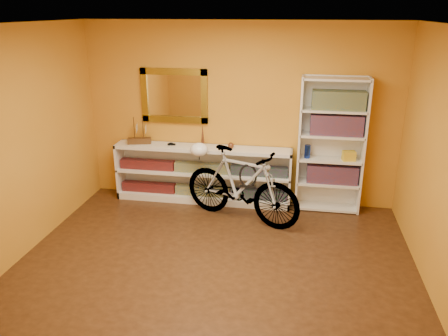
% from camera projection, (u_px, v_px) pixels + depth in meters
% --- Properties ---
extents(floor, '(4.50, 4.00, 0.01)m').
position_uv_depth(floor, '(213.00, 269.00, 4.95)').
color(floor, '#311B0D').
rests_on(floor, ground).
extents(ceiling, '(4.50, 4.00, 0.01)m').
position_uv_depth(ceiling, '(211.00, 24.00, 4.06)').
color(ceiling, silver).
rests_on(ceiling, ground).
extents(back_wall, '(4.50, 0.01, 2.60)m').
position_uv_depth(back_wall, '(239.00, 115.00, 6.36)').
color(back_wall, '#BE781C').
rests_on(back_wall, ground).
extents(left_wall, '(0.01, 4.00, 2.60)m').
position_uv_depth(left_wall, '(11.00, 148.00, 4.86)').
color(left_wall, '#BE781C').
rests_on(left_wall, ground).
extents(right_wall, '(0.01, 4.00, 2.60)m').
position_uv_depth(right_wall, '(448.00, 172.00, 4.14)').
color(right_wall, '#BE781C').
rests_on(right_wall, ground).
extents(gilt_mirror, '(0.98, 0.06, 0.78)m').
position_uv_depth(gilt_mirror, '(174.00, 96.00, 6.39)').
color(gilt_mirror, olive).
rests_on(gilt_mirror, back_wall).
extents(wall_socket, '(0.09, 0.02, 0.09)m').
position_uv_depth(wall_socket, '(299.00, 187.00, 6.55)').
color(wall_socket, silver).
rests_on(wall_socket, back_wall).
extents(console_unit, '(2.60, 0.35, 0.85)m').
position_uv_depth(console_unit, '(203.00, 174.00, 6.56)').
color(console_unit, silver).
rests_on(console_unit, floor).
extents(cd_row_lower, '(2.50, 0.13, 0.14)m').
position_uv_depth(cd_row_lower, '(203.00, 191.00, 6.63)').
color(cd_row_lower, black).
rests_on(cd_row_lower, console_unit).
extents(cd_row_upper, '(2.50, 0.13, 0.14)m').
position_uv_depth(cd_row_upper, '(202.00, 168.00, 6.51)').
color(cd_row_upper, navy).
rests_on(cd_row_upper, console_unit).
extents(model_ship, '(0.36, 0.21, 0.41)m').
position_uv_depth(model_ship, '(139.00, 130.00, 6.50)').
color(model_ship, '#3E2611').
rests_on(model_ship, console_unit).
extents(toy_car, '(0.00, 0.00, 0.00)m').
position_uv_depth(toy_car, '(172.00, 145.00, 6.49)').
color(toy_car, black).
rests_on(toy_car, console_unit).
extents(bronze_ornament, '(0.06, 0.06, 0.34)m').
position_uv_depth(bronze_ornament, '(203.00, 135.00, 6.36)').
color(bronze_ornament, brown).
rests_on(bronze_ornament, console_unit).
extents(decorative_orb, '(0.08, 0.08, 0.08)m').
position_uv_depth(decorative_orb, '(231.00, 145.00, 6.34)').
color(decorative_orb, brown).
rests_on(decorative_orb, console_unit).
extents(bookcase, '(0.90, 0.30, 1.90)m').
position_uv_depth(bookcase, '(331.00, 146.00, 6.12)').
color(bookcase, silver).
rests_on(bookcase, floor).
extents(book_row_a, '(0.70, 0.22, 0.26)m').
position_uv_depth(book_row_a, '(332.00, 174.00, 6.25)').
color(book_row_a, maroon).
rests_on(book_row_a, bookcase).
extents(book_row_b, '(0.70, 0.22, 0.28)m').
position_uv_depth(book_row_b, '(336.00, 125.00, 6.01)').
color(book_row_b, maroon).
rests_on(book_row_b, bookcase).
extents(book_row_c, '(0.70, 0.22, 0.25)m').
position_uv_depth(book_row_c, '(339.00, 100.00, 5.89)').
color(book_row_c, navy).
rests_on(book_row_c, bookcase).
extents(travel_mug, '(0.08, 0.08, 0.19)m').
position_uv_depth(travel_mug, '(307.00, 151.00, 6.18)').
color(travel_mug, '#152D96').
rests_on(travel_mug, bookcase).
extents(red_tin, '(0.17, 0.17, 0.18)m').
position_uv_depth(red_tin, '(319.00, 102.00, 5.97)').
color(red_tin, maroon).
rests_on(red_tin, bookcase).
extents(yellow_bag, '(0.19, 0.14, 0.13)m').
position_uv_depth(yellow_bag, '(349.00, 156.00, 6.08)').
color(yellow_bag, gold).
rests_on(yellow_bag, bookcase).
extents(bicycle, '(1.05, 1.79, 1.03)m').
position_uv_depth(bicycle, '(241.00, 185.00, 5.92)').
color(bicycle, silver).
rests_on(bicycle, floor).
extents(helmet, '(0.25, 0.24, 0.19)m').
position_uv_depth(helmet, '(199.00, 150.00, 6.11)').
color(helmet, white).
rests_on(helmet, bicycle).
extents(u_lock, '(0.24, 0.03, 0.24)m').
position_uv_depth(u_lock, '(248.00, 176.00, 5.82)').
color(u_lock, black).
rests_on(u_lock, bicycle).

